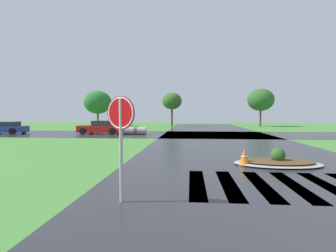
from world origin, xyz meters
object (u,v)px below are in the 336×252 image
at_px(traffic_cone, 244,157).
at_px(median_island, 278,162).
at_px(car_silver_hatch, 5,128).
at_px(car_dark_suv, 102,128).
at_px(stop_sign, 121,124).
at_px(drainage_pipe_stack, 132,131).

bearing_deg(traffic_cone, median_island, 10.88).
xyz_separation_m(car_silver_hatch, traffic_cone, (20.75, -14.74, -0.26)).
distance_m(median_island, car_dark_suv, 19.50).
distance_m(car_dark_suv, traffic_cone, 18.89).
distance_m(stop_sign, drainage_pipe_stack, 19.99).
relative_size(car_dark_suv, drainage_pipe_stack, 1.63).
bearing_deg(car_dark_suv, traffic_cone, 131.50).
bearing_deg(car_dark_suv, stop_sign, 116.19).
bearing_deg(traffic_cone, drainage_pipe_stack, 117.63).
bearing_deg(car_silver_hatch, car_dark_suv, -179.56).
xyz_separation_m(median_island, drainage_pipe_stack, (-9.16, 14.67, 0.23)).
xyz_separation_m(car_dark_suv, drainage_pipe_stack, (3.12, -0.46, -0.26)).
bearing_deg(stop_sign, car_dark_suv, 134.11).
height_order(car_dark_suv, drainage_pipe_stack, car_dark_suv).
height_order(drainage_pipe_stack, traffic_cone, drainage_pipe_stack).
distance_m(stop_sign, traffic_cone, 6.02).
bearing_deg(median_island, drainage_pipe_stack, 121.99).
bearing_deg(median_island, traffic_cone, -169.12).
bearing_deg(car_dark_suv, drainage_pipe_stack, 177.68).
xyz_separation_m(stop_sign, traffic_cone, (3.64, 4.57, -1.46)).
bearing_deg(median_island, car_silver_hatch, 146.75).
xyz_separation_m(median_island, car_silver_hatch, (-22.10, 14.49, 0.45)).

